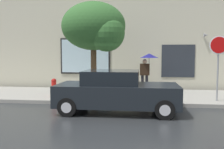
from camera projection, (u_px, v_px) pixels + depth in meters
The scene contains 8 objects.
ground_plane at pixel (109, 111), 9.02m from camera, with size 60.00×60.00×0.00m, color #282B2D.
sidewalk at pixel (117, 96), 11.98m from camera, with size 20.00×4.00×0.15m, color gray.
building_facade at pixel (121, 30), 14.18m from camera, with size 20.00×0.67×7.00m.
parked_car at pixel (116, 92), 8.88m from camera, with size 4.29×1.95×1.50m.
fire_hydrant at pixel (54, 87), 11.43m from camera, with size 0.30×0.44×0.81m.
pedestrian_with_umbrella at pixel (148, 62), 12.72m from camera, with size 0.94×0.94×1.96m.
street_tree at pixel (96, 28), 10.74m from camera, with size 2.80×2.38×4.20m.
stop_sign at pixel (218, 55), 10.09m from camera, with size 0.76×0.10×2.68m.
Camera 1 is at (1.20, -8.80, 2.07)m, focal length 39.82 mm.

